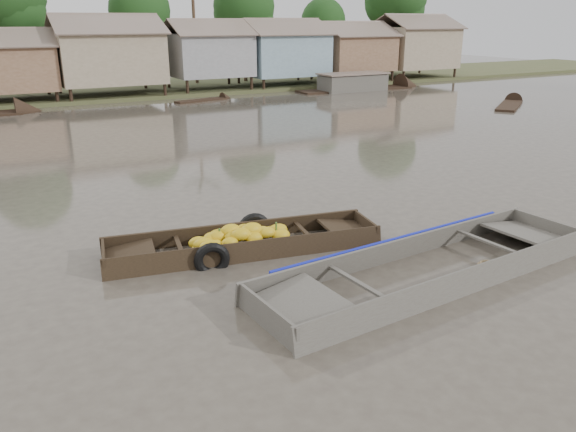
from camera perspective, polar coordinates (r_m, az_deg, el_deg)
ground at (r=12.27m, az=0.97°, el=-4.59°), size 120.00×120.00×0.00m
riverbank at (r=42.52m, az=-17.81°, el=15.87°), size 120.00×12.47×10.22m
banana_boat at (r=12.78m, az=-4.89°, el=-2.71°), size 6.39×2.60×0.87m
viewer_boat at (r=11.93m, az=14.12°, el=-5.57°), size 8.06×2.60×0.64m
distant_boats at (r=38.46m, az=-2.32°, el=12.17°), size 46.60×14.42×1.38m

